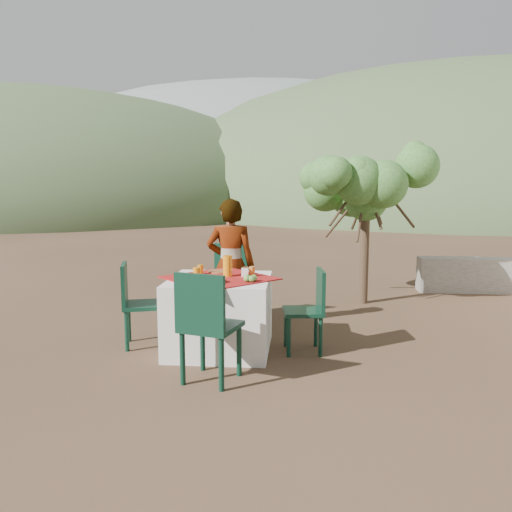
# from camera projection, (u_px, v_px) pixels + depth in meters

# --- Properties ---
(ground) EXTENTS (160.00, 160.00, 0.00)m
(ground) POSITION_uv_depth(u_px,v_px,m) (260.00, 359.00, 4.91)
(ground) COLOR #362518
(ground) RESTS_ON ground
(table) EXTENTS (1.30, 1.30, 0.76)m
(table) POSITION_uv_depth(u_px,v_px,m) (220.00, 314.00, 5.15)
(table) COLOR white
(table) RESTS_ON ground
(chair_far) EXTENTS (0.54, 0.54, 0.96)m
(chair_far) POSITION_uv_depth(u_px,v_px,m) (228.00, 279.00, 6.24)
(chair_far) COLOR black
(chair_far) RESTS_ON ground
(chair_near) EXTENTS (0.56, 0.56, 0.98)m
(chair_near) POSITION_uv_depth(u_px,v_px,m) (207.00, 322.00, 4.22)
(chair_near) COLOR black
(chair_near) RESTS_ON ground
(chair_left) EXTENTS (0.51, 0.51, 0.89)m
(chair_left) POSITION_uv_depth(u_px,v_px,m) (136.00, 300.00, 5.25)
(chair_left) COLOR black
(chair_left) RESTS_ON ground
(chair_right) EXTENTS (0.43, 0.43, 0.85)m
(chair_right) POSITION_uv_depth(u_px,v_px,m) (310.00, 306.00, 5.07)
(chair_right) COLOR black
(chair_right) RESTS_ON ground
(person) EXTENTS (0.57, 0.38, 1.55)m
(person) POSITION_uv_depth(u_px,v_px,m) (231.00, 265.00, 5.81)
(person) COLOR #8C6651
(person) RESTS_ON ground
(shrub_tree) EXTENTS (1.70, 1.67, 2.00)m
(shrub_tree) POSITION_uv_depth(u_px,v_px,m) (370.00, 194.00, 7.09)
(shrub_tree) COLOR #453222
(shrub_tree) RESTS_ON ground
(stone_wall) EXTENTS (2.60, 0.35, 0.55)m
(stone_wall) POSITION_uv_depth(u_px,v_px,m) (502.00, 275.00, 7.92)
(stone_wall) COLOR gray
(stone_wall) RESTS_ON ground
(hill_near_left) EXTENTS (40.00, 40.00, 16.00)m
(hill_near_left) POSITION_uv_depth(u_px,v_px,m) (44.00, 209.00, 36.04)
(hill_near_left) COLOR #3F5731
(hill_near_left) RESTS_ON ground
(hill_near_right) EXTENTS (48.00, 48.00, 20.00)m
(hill_near_right) POSITION_uv_depth(u_px,v_px,m) (447.00, 207.00, 39.41)
(hill_near_right) COLOR #3F5731
(hill_near_right) RESTS_ON ground
(hill_far_center) EXTENTS (60.00, 60.00, 24.00)m
(hill_far_center) POSITION_uv_depth(u_px,v_px,m) (261.00, 201.00, 56.55)
(hill_far_center) COLOR slate
(hill_far_center) RESTS_ON ground
(plate_far) EXTENTS (0.25, 0.25, 0.01)m
(plate_far) POSITION_uv_depth(u_px,v_px,m) (219.00, 271.00, 5.40)
(plate_far) COLOR brown
(plate_far) RESTS_ON table
(plate_near) EXTENTS (0.24, 0.24, 0.01)m
(plate_near) POSITION_uv_depth(u_px,v_px,m) (213.00, 280.00, 4.89)
(plate_near) COLOR brown
(plate_near) RESTS_ON table
(glass_far) EXTENTS (0.06, 0.06, 0.10)m
(glass_far) POSITION_uv_depth(u_px,v_px,m) (201.00, 269.00, 5.27)
(glass_far) COLOR orange
(glass_far) RESTS_ON table
(glass_near) EXTENTS (0.07, 0.07, 0.12)m
(glass_near) POSITION_uv_depth(u_px,v_px,m) (197.00, 273.00, 4.98)
(glass_near) COLOR orange
(glass_near) RESTS_ON table
(juice_pitcher) EXTENTS (0.10, 0.10, 0.21)m
(juice_pitcher) POSITION_uv_depth(u_px,v_px,m) (228.00, 266.00, 5.14)
(juice_pitcher) COLOR orange
(juice_pitcher) RESTS_ON table
(bowl_plate) EXTENTS (0.19, 0.19, 0.01)m
(bowl_plate) POSITION_uv_depth(u_px,v_px,m) (216.00, 282.00, 4.81)
(bowl_plate) COLOR brown
(bowl_plate) RESTS_ON table
(white_bowl) EXTENTS (0.13, 0.13, 0.05)m
(white_bowl) POSITION_uv_depth(u_px,v_px,m) (216.00, 279.00, 4.81)
(white_bowl) COLOR white
(white_bowl) RESTS_ON bowl_plate
(jar_left) EXTENTS (0.06, 0.06, 0.10)m
(jar_left) POSITION_uv_depth(u_px,v_px,m) (252.00, 271.00, 5.17)
(jar_left) COLOR orange
(jar_left) RESTS_ON table
(jar_right) EXTENTS (0.05, 0.05, 0.08)m
(jar_right) POSITION_uv_depth(u_px,v_px,m) (245.00, 271.00, 5.25)
(jar_right) COLOR orange
(jar_right) RESTS_ON table
(napkin_holder) EXTENTS (0.07, 0.04, 0.09)m
(napkin_holder) POSITION_uv_depth(u_px,v_px,m) (245.00, 272.00, 5.13)
(napkin_holder) COLOR white
(napkin_holder) RESTS_ON table
(fruit_cluster) EXTENTS (0.13, 0.12, 0.06)m
(fruit_cluster) POSITION_uv_depth(u_px,v_px,m) (250.00, 278.00, 4.87)
(fruit_cluster) COLOR #5B9937
(fruit_cluster) RESTS_ON table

